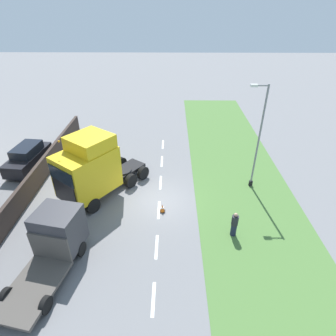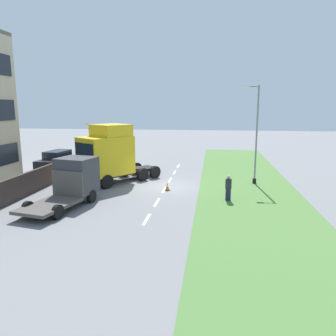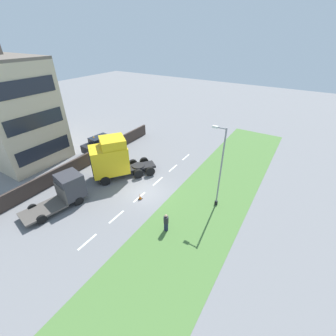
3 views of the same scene
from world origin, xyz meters
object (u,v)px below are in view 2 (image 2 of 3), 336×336
Objects in this scene: parked_car at (57,161)px; traffic_cone_lead at (167,187)px; flatbed_truck at (73,180)px; lamp_post at (255,138)px; pedestrian at (228,188)px; lorry_cab at (109,154)px.

parked_car reaches higher than traffic_cone_lead.
flatbed_truck is at bearing 127.57° from parked_car.
pedestrian is (2.16, 5.09, -2.75)m from lamp_post.
traffic_cone_lead is at bearing 159.98° from parked_car.
lamp_post is 12.96× the size of traffic_cone_lead.
lamp_post reaches higher than pedestrian.
pedestrian is (-9.59, -1.81, -0.67)m from flatbed_truck.
lorry_cab is at bearing 95.39° from flatbed_truck.
lorry_cab is 0.90× the size of lamp_post.
pedestrian is at bearing 154.33° from traffic_cone_lead.
lorry_cab is at bearing 7.71° from lamp_post.
traffic_cone_lead is at bearing -161.60° from lorry_cab.
lorry_cab is 11.33m from lamp_post.
pedestrian is 2.83× the size of traffic_cone_lead.
lamp_post reaches higher than flatbed_truck.
parked_car is at bearing 4.43° from lorry_cab.
traffic_cone_lead is at bearing 47.12° from flatbed_truck.
lorry_cab is 1.42× the size of parked_car.
traffic_cone_lead is (6.38, 3.06, -3.27)m from lamp_post.
parked_car is 8.18× the size of traffic_cone_lead.
flatbed_truck is 1.23× the size of parked_car.
lorry_cab is 5.42m from traffic_cone_lead.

